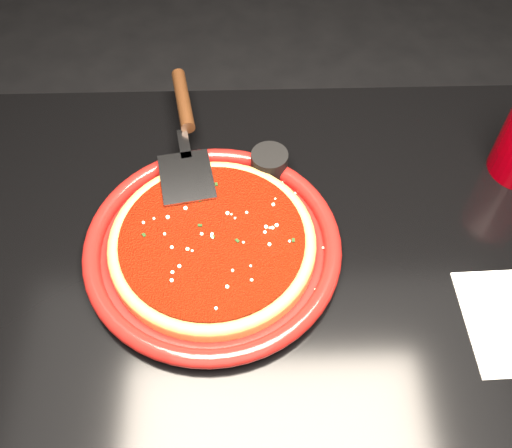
{
  "coord_description": "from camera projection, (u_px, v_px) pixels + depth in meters",
  "views": [
    {
      "loc": [
        -0.07,
        -0.37,
        1.41
      ],
      "look_at": [
        -0.06,
        0.1,
        0.77
      ],
      "focal_mm": 40.0,
      "sensor_mm": 36.0,
      "label": 1
    }
  ],
  "objects": [
    {
      "name": "pizza_server",
      "position": [
        186.0,
        133.0,
        0.86
      ],
      "size": [
        0.14,
        0.33,
        0.02
      ],
      "primitive_type": null,
      "rotation": [
        0.0,
        0.0,
        0.17
      ],
      "color": "#B3B5BA",
      "rests_on": "plate"
    },
    {
      "name": "pizza_crust",
      "position": [
        213.0,
        244.0,
        0.78
      ],
      "size": [
        0.29,
        0.29,
        0.01
      ],
      "primitive_type": "cylinder",
      "rotation": [
        0.0,
        0.0,
        0.01
      ],
      "color": "olive",
      "rests_on": "plate"
    },
    {
      "name": "plate",
      "position": [
        213.0,
        246.0,
        0.78
      ],
      "size": [
        0.36,
        0.36,
        0.03
      ],
      "primitive_type": "cylinder",
      "rotation": [
        0.0,
        0.0,
        0.01
      ],
      "color": "maroon",
      "rests_on": "table"
    },
    {
      "name": "floor",
      "position": [
        282.0,
        447.0,
        1.36
      ],
      "size": [
        4.0,
        4.0,
        0.01
      ],
      "primitive_type": "cube",
      "color": "black",
      "rests_on": "ground"
    },
    {
      "name": "pizza_crust_rim",
      "position": [
        212.0,
        241.0,
        0.77
      ],
      "size": [
        0.29,
        0.29,
        0.02
      ],
      "primitive_type": "torus",
      "rotation": [
        0.0,
        0.0,
        0.01
      ],
      "color": "olive",
      "rests_on": "plate"
    },
    {
      "name": "pizza_sauce",
      "position": [
        212.0,
        239.0,
        0.77
      ],
      "size": [
        0.25,
        0.25,
        0.01
      ],
      "primitive_type": "cylinder",
      "rotation": [
        0.0,
        0.0,
        0.01
      ],
      "color": "#661005",
      "rests_on": "plate"
    },
    {
      "name": "parmesan_dusting",
      "position": [
        212.0,
        236.0,
        0.76
      ],
      "size": [
        0.24,
        0.24,
        0.01
      ],
      "primitive_type": null,
      "color": "beige",
      "rests_on": "plate"
    },
    {
      "name": "table",
      "position": [
        290.0,
        391.0,
        1.05
      ],
      "size": [
        1.2,
        0.8,
        0.75
      ],
      "primitive_type": "cube",
      "color": "black",
      "rests_on": "floor"
    },
    {
      "name": "basil_flecks",
      "position": [
        212.0,
        236.0,
        0.76
      ],
      "size": [
        0.22,
        0.22,
        0.0
      ],
      "primitive_type": null,
      "color": "black",
      "rests_on": "plate"
    },
    {
      "name": "ramekin",
      "position": [
        269.0,
        164.0,
        0.85
      ],
      "size": [
        0.06,
        0.06,
        0.04
      ],
      "primitive_type": "cylinder",
      "rotation": [
        0.0,
        0.0,
        0.07
      ],
      "color": "black",
      "rests_on": "table"
    }
  ]
}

